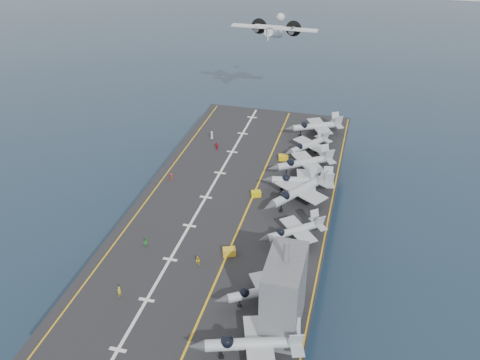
% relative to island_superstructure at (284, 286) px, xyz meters
% --- Properties ---
extents(ground, '(500.00, 500.00, 0.00)m').
position_rel_island_superstructure_xyz_m(ground, '(-15.00, 30.00, -17.90)').
color(ground, '#142135').
rests_on(ground, ground).
extents(hull, '(36.00, 90.00, 10.00)m').
position_rel_island_superstructure_xyz_m(hull, '(-15.00, 30.00, -12.90)').
color(hull, '#56595E').
rests_on(hull, ground).
extents(flight_deck, '(38.00, 92.00, 0.40)m').
position_rel_island_superstructure_xyz_m(flight_deck, '(-15.00, 30.00, -7.70)').
color(flight_deck, black).
rests_on(flight_deck, hull).
extents(foul_line, '(0.35, 90.00, 0.02)m').
position_rel_island_superstructure_xyz_m(foul_line, '(-12.00, 30.00, -7.48)').
color(foul_line, gold).
rests_on(foul_line, flight_deck).
extents(landing_centerline, '(0.50, 90.00, 0.02)m').
position_rel_island_superstructure_xyz_m(landing_centerline, '(-21.00, 30.00, -7.48)').
color(landing_centerline, silver).
rests_on(landing_centerline, flight_deck).
extents(deck_edge_port, '(0.25, 90.00, 0.02)m').
position_rel_island_superstructure_xyz_m(deck_edge_port, '(-32.00, 30.00, -7.48)').
color(deck_edge_port, gold).
rests_on(deck_edge_port, flight_deck).
extents(deck_edge_stbd, '(0.25, 90.00, 0.02)m').
position_rel_island_superstructure_xyz_m(deck_edge_stbd, '(3.50, 30.00, -7.48)').
color(deck_edge_stbd, gold).
rests_on(deck_edge_stbd, flight_deck).
extents(island_superstructure, '(5.00, 10.00, 15.00)m').
position_rel_island_superstructure_xyz_m(island_superstructure, '(0.00, 0.00, 0.00)').
color(island_superstructure, '#56595E').
rests_on(island_superstructure, flight_deck).
extents(fighter_jet_0, '(17.70, 14.44, 5.31)m').
position_rel_island_superstructure_xyz_m(fighter_jet_0, '(-2.83, -6.49, -4.85)').
color(fighter_jet_0, gray).
rests_on(fighter_jet_0, flight_deck).
extents(fighter_jet_1, '(15.97, 14.53, 4.62)m').
position_rel_island_superstructure_xyz_m(fighter_jet_1, '(-3.73, 4.07, -5.19)').
color(fighter_jet_1, '#9CA3AB').
rests_on(fighter_jet_1, flight_deck).
extents(fighter_jet_3, '(15.20, 14.58, 4.41)m').
position_rel_island_superstructure_xyz_m(fighter_jet_3, '(-1.67, 20.54, -5.29)').
color(fighter_jet_3, gray).
rests_on(fighter_jet_3, flight_deck).
extents(fighter_jet_4, '(17.96, 19.50, 5.63)m').
position_rel_island_superstructure_xyz_m(fighter_jet_4, '(-3.07, 32.48, -4.68)').
color(fighter_jet_4, '#9FA6AF').
rests_on(fighter_jet_4, flight_deck).
extents(fighter_jet_5, '(16.11, 12.31, 5.04)m').
position_rel_island_superstructure_xyz_m(fighter_jet_5, '(-2.92, 37.24, -4.98)').
color(fighter_jet_5, gray).
rests_on(fighter_jet_5, flight_deck).
extents(fighter_jet_6, '(17.84, 16.54, 5.15)m').
position_rel_island_superstructure_xyz_m(fighter_jet_6, '(-3.61, 44.76, -4.92)').
color(fighter_jet_6, gray).
rests_on(fighter_jet_6, flight_deck).
extents(fighter_jet_7, '(14.87, 15.72, 4.55)m').
position_rel_island_superstructure_xyz_m(fighter_jet_7, '(-3.98, 53.77, -5.23)').
color(fighter_jet_7, gray).
rests_on(fighter_jet_7, flight_deck).
extents(fighter_jet_8, '(17.07, 14.96, 4.97)m').
position_rel_island_superstructure_xyz_m(fighter_jet_8, '(-3.48, 63.83, -5.02)').
color(fighter_jet_8, '#9BA5AC').
rests_on(fighter_jet_8, flight_deck).
extents(tow_cart_a, '(2.52, 2.11, 1.29)m').
position_rel_island_superstructure_xyz_m(tow_cart_a, '(-11.69, 13.71, -6.86)').
color(tow_cart_a, gold).
rests_on(tow_cart_a, flight_deck).
extents(tow_cart_b, '(2.24, 1.91, 1.14)m').
position_rel_island_superstructure_xyz_m(tow_cart_b, '(-11.42, 32.91, -6.93)').
color(tow_cart_b, '#CDB90B').
rests_on(tow_cart_b, flight_deck).
extents(tow_cart_c, '(2.34, 1.86, 1.23)m').
position_rel_island_superstructure_xyz_m(tow_cart_c, '(-8.88, 49.18, -6.89)').
color(tow_cart_c, yellow).
rests_on(tow_cart_c, flight_deck).
extents(crew_1, '(1.11, 1.29, 1.81)m').
position_rel_island_superstructure_xyz_m(crew_1, '(-25.37, -0.13, -6.60)').
color(crew_1, gold).
rests_on(crew_1, flight_deck).
extents(crew_2, '(1.14, 1.08, 1.59)m').
position_rel_island_superstructure_xyz_m(crew_2, '(-26.44, 12.45, -6.71)').
color(crew_2, green).
rests_on(crew_2, flight_deck).
extents(crew_3, '(1.10, 1.21, 1.68)m').
position_rel_island_superstructure_xyz_m(crew_3, '(-29.97, 34.42, -6.66)').
color(crew_3, '#B21919').
rests_on(crew_3, flight_deck).
extents(crew_4, '(1.33, 1.07, 1.94)m').
position_rel_island_superstructure_xyz_m(crew_4, '(-24.68, 50.23, -6.53)').
color(crew_4, '#A90E1E').
rests_on(crew_4, flight_deck).
extents(crew_5, '(0.91, 1.27, 2.00)m').
position_rel_island_superstructure_xyz_m(crew_5, '(-27.46, 55.29, -6.50)').
color(crew_5, silver).
rests_on(crew_5, flight_deck).
extents(crew_7, '(1.19, 1.12, 1.66)m').
position_rel_island_superstructure_xyz_m(crew_7, '(-15.98, 9.87, -6.67)').
color(crew_7, yellow).
rests_on(crew_7, flight_deck).
extents(transport_plane, '(24.10, 16.63, 5.64)m').
position_rel_island_superstructure_xyz_m(transport_plane, '(-19.44, 88.87, 9.69)').
color(transport_plane, silver).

